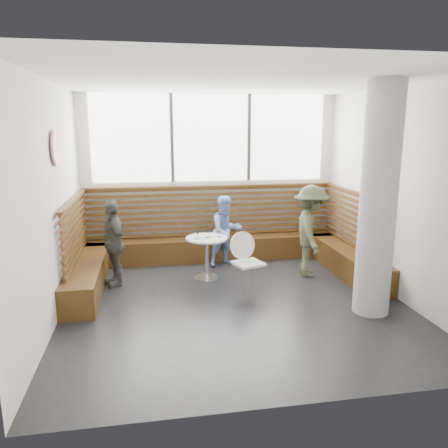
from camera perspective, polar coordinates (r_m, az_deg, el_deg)
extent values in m
cube|color=silver|center=(6.20, 1.58, 3.43)|extent=(5.00, 5.00, 3.20)
cube|color=black|center=(6.64, 1.50, -10.30)|extent=(5.00, 5.00, 0.01)
cube|color=white|center=(6.15, 1.68, 18.28)|extent=(5.00, 5.00, 0.01)
cube|color=white|center=(8.57, -1.72, 11.17)|extent=(4.50, 0.02, 1.65)
cube|color=#3F3F42|center=(8.47, -6.83, 11.08)|extent=(0.06, 0.04, 1.65)
cube|color=#3F3F42|center=(8.69, 3.29, 11.18)|extent=(0.06, 0.04, 1.65)
cube|color=#3E270F|center=(8.67, -1.42, -3.22)|extent=(5.00, 0.50, 0.45)
cube|color=#3E270F|center=(7.69, -17.17, -5.87)|extent=(0.50, 2.50, 0.45)
cube|color=#3E270F|center=(8.37, 15.09, -4.24)|extent=(0.50, 2.50, 0.45)
cube|color=#432910|center=(8.66, -1.61, 1.70)|extent=(4.88, 0.08, 0.98)
cube|color=#432910|center=(7.53, -18.81, -0.65)|extent=(0.08, 2.38, 0.98)
cube|color=#432910|center=(8.27, 16.44, 0.66)|extent=(0.08, 2.38, 0.98)
cylinder|color=gray|center=(6.29, 19.50, 2.83)|extent=(0.50, 0.50, 3.20)
cylinder|color=white|center=(6.53, -21.12, 9.24)|extent=(0.03, 0.50, 0.50)
cylinder|color=silver|center=(7.67, -2.23, -7.03)|extent=(0.45, 0.45, 0.02)
cylinder|color=silver|center=(7.56, -2.25, -4.48)|extent=(0.07, 0.07, 0.71)
cylinder|color=#B7B7BA|center=(7.46, -2.28, -1.88)|extent=(0.72, 0.72, 0.03)
cube|color=white|center=(6.98, 3.19, -5.18)|extent=(0.43, 0.41, 0.04)
cylinder|color=white|center=(7.08, 2.88, -2.76)|extent=(0.45, 0.10, 0.45)
cylinder|color=silver|center=(6.88, 2.03, -7.55)|extent=(0.02, 0.02, 0.44)
cylinder|color=silver|center=(6.96, 4.86, -7.36)|extent=(0.02, 0.02, 0.44)
cylinder|color=silver|center=(7.16, 1.53, -6.72)|extent=(0.02, 0.02, 0.44)
cylinder|color=silver|center=(7.23, 4.24, -6.55)|extent=(0.02, 0.02, 0.44)
imported|color=#424931|center=(7.77, 11.23, -0.91)|extent=(0.82, 1.15, 1.61)
imported|color=#7FA2DD|center=(8.21, 0.26, -0.92)|extent=(0.78, 0.69, 1.33)
imported|color=#4D4946|center=(7.41, -14.26, -2.45)|extent=(0.63, 0.90, 1.43)
cylinder|color=white|center=(7.54, -3.07, -1.57)|extent=(0.18, 0.18, 0.01)
cylinder|color=white|center=(7.58, -1.82, -1.48)|extent=(0.22, 0.22, 0.02)
cylinder|color=white|center=(7.36, -3.58, -1.54)|extent=(0.07, 0.07, 0.11)
cylinder|color=white|center=(7.43, -2.19, -1.41)|extent=(0.07, 0.07, 0.10)
cylinder|color=white|center=(7.49, -0.64, -1.28)|extent=(0.07, 0.07, 0.11)
cube|color=#A5C64C|center=(7.32, -1.54, -2.02)|extent=(0.22, 0.16, 0.00)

